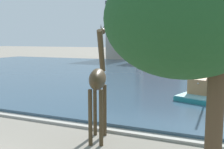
{
  "coord_description": "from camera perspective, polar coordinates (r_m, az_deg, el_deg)",
  "views": [
    {
      "loc": [
        8.3,
        -5.29,
        4.42
      ],
      "look_at": [
        1.68,
        10.26,
        2.2
      ],
      "focal_mm": 41.67,
      "sensor_mm": 36.0,
      "label": 1
    }
  ],
  "objects": [
    {
      "name": "quay_edge_coping",
      "position": [
        14.69,
        -12.83,
        -9.98
      ],
      "size": [
        81.55,
        0.5,
        0.12
      ],
      "primitive_type": "cube",
      "color": "#ADA89E",
      "rests_on": "ground"
    },
    {
      "name": "townhouse_corner_house",
      "position": [
        58.22,
        11.52,
        9.06
      ],
      "size": [
        8.03,
        6.46,
        12.3
      ],
      "color": "#8E5142",
      "rests_on": "ground"
    },
    {
      "name": "giraffe_statue",
      "position": [
        11.45,
        -3.05,
        -1.4
      ],
      "size": [
        1.34,
        2.91,
        5.2
      ],
      "color": "#42331E",
      "rests_on": "ground"
    },
    {
      "name": "townhouse_narrow_midrow",
      "position": [
        58.11,
        18.32,
        8.95
      ],
      "size": [
        7.65,
        7.0,
        12.53
      ],
      "color": "beige",
      "rests_on": "ground"
    },
    {
      "name": "harbor_water",
      "position": [
        33.54,
        8.52,
        0.07
      ],
      "size": [
        81.55,
        41.32,
        0.28
      ],
      "primitive_type": "cube",
      "color": "#334C60",
      "rests_on": "ground"
    },
    {
      "name": "townhouse_tall_gabled",
      "position": [
        62.32,
        2.8,
        9.61
      ],
      "size": [
        7.62,
        5.55,
        13.44
      ],
      "color": "gray",
      "rests_on": "ground"
    },
    {
      "name": "shade_tree",
      "position": [
        7.92,
        20.25,
        11.61
      ],
      "size": [
        6.12,
        4.64,
        6.77
      ],
      "color": "brown",
      "rests_on": "ground"
    },
    {
      "name": "sailboat_teal",
      "position": [
        20.64,
        20.14,
        -3.81
      ],
      "size": [
        4.09,
        6.43,
        6.73
      ],
      "color": "teal",
      "rests_on": "ground"
    }
  ]
}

